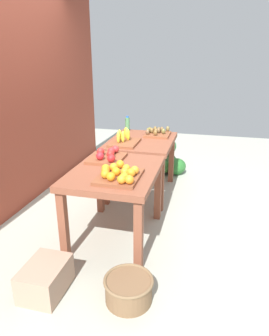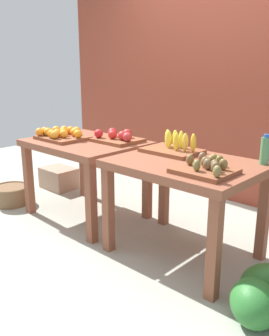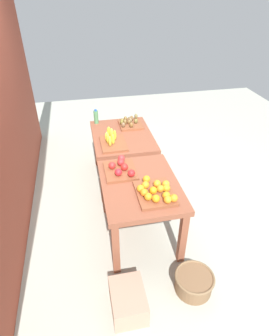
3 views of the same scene
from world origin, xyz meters
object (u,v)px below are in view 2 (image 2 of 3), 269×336
display_table_left (86,152)px  display_table_right (186,176)px  apple_bin (117,138)px  water_bottle (265,150)px  cardboard_produce_box (59,178)px  wicker_basket (11,194)px  orange_bin (61,135)px  banana_crate (174,147)px  kiwi_bin (207,168)px

display_table_left → display_table_right: 1.12m
display_table_left → apple_bin: size_ratio=2.50×
display_table_left → water_bottle: 1.60m
cardboard_produce_box → wicker_basket: bearing=-83.9°
cardboard_produce_box → orange_bin: bearing=-31.4°
wicker_basket → cardboard_produce_box: cardboard_produce_box is taller
cardboard_produce_box → banana_crate: bearing=-4.3°
water_bottle → kiwi_bin: bearing=-110.4°
apple_bin → wicker_basket: (-1.06, -0.51, -0.67)m
banana_crate → water_bottle: 0.69m
apple_bin → display_table_left: bearing=-147.1°
display_table_right → orange_bin: 1.35m
water_bottle → wicker_basket: size_ratio=0.56×
orange_bin → kiwi_bin: size_ratio=1.19×
orange_bin → apple_bin: size_ratio=1.06×
display_table_left → wicker_basket: bearing=-156.7°
cardboard_produce_box → display_table_right: bearing=-8.5°
kiwi_bin → orange_bin: bearing=178.3°
kiwi_bin → cardboard_produce_box: (-2.27, 0.45, -0.64)m
kiwi_bin → wicker_basket: 2.30m
banana_crate → kiwi_bin: (0.50, -0.32, -0.01)m
display_table_right → banana_crate: banana_crate is taller
banana_crate → wicker_basket: (-1.70, -0.52, -0.67)m
cardboard_produce_box → water_bottle: bearing=0.2°
orange_bin → banana_crate: (1.10, 0.27, -0.00)m
kiwi_bin → water_bottle: size_ratio=1.75×
banana_crate → apple_bin: bearing=-179.7°
kiwi_bin → water_bottle: 0.50m
orange_bin → banana_crate: 1.13m
display_table_right → wicker_basket: size_ratio=2.76×
water_bottle → display_table_left: bearing=-168.8°
display_table_left → display_table_right: size_ratio=1.00×
display_table_left → banana_crate: 0.91m
display_table_left → apple_bin: bearing=32.9°
banana_crate → kiwi_bin: 0.59m
apple_bin → kiwi_bin: size_ratio=1.12×
display_table_left → water_bottle: size_ratio=4.93×
display_table_right → kiwi_bin: size_ratio=2.81×
apple_bin → display_table_right: bearing=-10.6°
display_table_left → orange_bin: size_ratio=2.36×
orange_bin → display_table_right: bearing=4.6°
display_table_left → water_bottle: water_bottle is taller
display_table_left → display_table_right: same height
wicker_basket → apple_bin: bearing=25.7°
display_table_left → cardboard_produce_box: 1.06m
banana_crate → wicker_basket: bearing=-163.1°
display_table_left → display_table_right: (1.12, 0.00, 0.00)m
display_table_right → kiwi_bin: 0.34m
apple_bin → water_bottle: (1.31, 0.15, 0.06)m
display_table_right → water_bottle: water_bottle is taller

